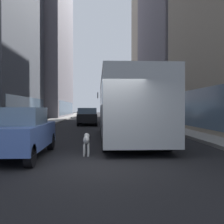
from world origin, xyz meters
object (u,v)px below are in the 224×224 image
at_px(dalmatian_dog, 86,140).
at_px(car_white_van, 113,112).
at_px(car_grey_wagon, 83,113).
at_px(transit_bus, 125,105).
at_px(car_blue_hatchback, 18,132).
at_px(car_silver_sedan, 89,115).
at_px(car_black_suv, 88,116).
at_px(car_red_coupe, 106,112).

bearing_deg(dalmatian_dog, car_white_van, 85.57).
distance_m(car_white_van, car_grey_wagon, 9.69).
distance_m(transit_bus, car_blue_hatchback, 6.61).
bearing_deg(car_grey_wagon, car_silver_sedan, -84.02).
bearing_deg(car_white_van, car_black_suv, -98.15).
relative_size(car_red_coupe, dalmatian_dog, 4.88).
height_order(car_blue_hatchback, car_white_van, same).
distance_m(transit_bus, car_red_coupe, 33.79).
xyz_separation_m(car_black_suv, car_blue_hatchback, (-1.60, -16.59, -0.00)).
xyz_separation_m(car_blue_hatchback, dalmatian_dog, (2.18, 0.35, -0.31)).
xyz_separation_m(car_black_suv, dalmatian_dog, (0.58, -16.25, -0.31)).
bearing_deg(car_white_van, car_grey_wagon, -125.32).
distance_m(car_white_van, car_red_coupe, 5.81).
bearing_deg(car_white_van, car_silver_sedan, -99.80).
bearing_deg(car_blue_hatchback, transit_bus, 52.31).
xyz_separation_m(car_silver_sedan, dalmatian_dog, (0.58, -21.03, -0.31)).
distance_m(car_silver_sedan, dalmatian_dog, 21.04).
height_order(transit_bus, car_red_coupe, transit_bus).
bearing_deg(car_red_coupe, car_white_van, 74.02).
relative_size(car_silver_sedan, dalmatian_dog, 4.41).
height_order(transit_bus, car_black_suv, transit_bus).
distance_m(transit_bus, car_grey_wagon, 31.72).
relative_size(car_blue_hatchback, car_silver_sedan, 0.94).
bearing_deg(transit_bus, car_silver_sedan, 98.43).
relative_size(transit_bus, car_blue_hatchback, 2.89).
xyz_separation_m(car_white_van, car_silver_sedan, (-4.00, -23.17, -0.00)).
height_order(car_grey_wagon, dalmatian_dog, car_grey_wagon).
relative_size(car_black_suv, car_white_van, 0.99).
bearing_deg(car_red_coupe, car_black_suv, -96.13).
bearing_deg(transit_bus, car_white_van, 87.67).
bearing_deg(car_grey_wagon, car_red_coupe, 30.10).
bearing_deg(car_blue_hatchback, dalmatian_dog, 9.03).
distance_m(car_blue_hatchback, car_white_van, 44.89).
height_order(car_red_coupe, car_grey_wagon, same).
bearing_deg(car_blue_hatchback, car_red_coupe, 84.14).
height_order(transit_bus, car_white_van, transit_bus).
relative_size(car_black_suv, car_red_coupe, 0.87).
relative_size(car_black_suv, car_blue_hatchback, 1.02).
relative_size(car_blue_hatchback, dalmatian_dog, 4.15).
bearing_deg(car_grey_wagon, dalmatian_dog, -86.56).
bearing_deg(car_blue_hatchback, car_grey_wagon, 90.00).
relative_size(car_black_suv, car_grey_wagon, 0.99).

